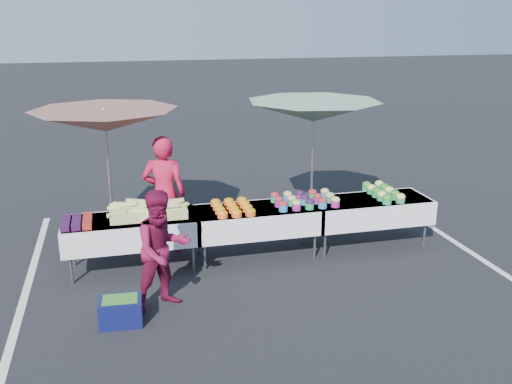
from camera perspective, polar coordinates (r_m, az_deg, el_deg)
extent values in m
plane|color=black|center=(8.60, 0.00, -6.38)|extent=(80.00, 80.00, 0.00)
cube|color=silver|center=(8.48, -21.69, -8.04)|extent=(0.10, 5.00, 0.00)
cube|color=silver|center=(9.83, 18.45, -4.21)|extent=(0.10, 5.00, 0.00)
cube|color=white|center=(8.11, -12.44, -2.74)|extent=(1.80, 0.75, 0.04)
cube|color=white|center=(8.17, -12.37, -3.80)|extent=(1.86, 0.81, 0.36)
cylinder|color=slate|center=(8.06, -17.98, -7.44)|extent=(0.04, 0.04, 0.39)
cylinder|color=slate|center=(8.60, -17.77, -5.83)|extent=(0.04, 0.04, 0.39)
cylinder|color=slate|center=(8.09, -6.27, -6.56)|extent=(0.04, 0.04, 0.39)
cylinder|color=slate|center=(8.63, -6.83, -5.02)|extent=(0.04, 0.04, 0.39)
cube|color=white|center=(8.34, 0.00, -1.77)|extent=(1.80, 0.75, 0.04)
cube|color=white|center=(8.39, 0.00, -2.81)|extent=(1.86, 0.81, 0.36)
cylinder|color=slate|center=(8.11, -5.14, -6.46)|extent=(0.04, 0.04, 0.39)
cylinder|color=slate|center=(8.65, -5.78, -4.94)|extent=(0.04, 0.04, 0.39)
cylinder|color=slate|center=(8.49, 5.89, -5.37)|extent=(0.04, 0.04, 0.39)
cylinder|color=slate|center=(9.01, 4.61, -3.98)|extent=(0.04, 0.04, 0.39)
cube|color=white|center=(8.93, 11.27, -0.82)|extent=(1.80, 0.75, 0.04)
cube|color=white|center=(8.98, 11.21, -1.79)|extent=(1.86, 0.81, 0.36)
cylinder|color=slate|center=(8.55, 6.90, -5.25)|extent=(0.04, 0.04, 0.39)
cylinder|color=slate|center=(9.06, 5.57, -3.88)|extent=(0.04, 0.04, 0.39)
cylinder|color=slate|center=(9.23, 16.48, -4.12)|extent=(0.04, 0.04, 0.39)
cylinder|color=slate|center=(9.71, 14.74, -2.92)|extent=(0.04, 0.04, 0.39)
cube|color=black|center=(7.87, -18.58, -3.43)|extent=(0.12, 0.12, 0.08)
cube|color=black|center=(8.00, -18.52, -3.08)|extent=(0.12, 0.12, 0.08)
cube|color=black|center=(8.13, -18.46, -2.75)|extent=(0.12, 0.12, 0.08)
cube|color=black|center=(8.26, -18.40, -2.43)|extent=(0.12, 0.12, 0.08)
cube|color=black|center=(7.86, -17.57, -3.36)|extent=(0.12, 0.12, 0.08)
cube|color=black|center=(7.99, -17.52, -3.01)|extent=(0.12, 0.12, 0.08)
cube|color=black|center=(8.12, -17.48, -2.68)|extent=(0.12, 0.12, 0.08)
cube|color=black|center=(8.25, -17.43, -2.36)|extent=(0.12, 0.12, 0.08)
cube|color=#972D10|center=(7.85, -16.55, -3.29)|extent=(0.12, 0.12, 0.08)
cube|color=#972D10|center=(7.98, -16.52, -2.94)|extent=(0.12, 0.12, 0.08)
cube|color=#972D10|center=(8.11, -16.49, -2.61)|extent=(0.12, 0.12, 0.08)
cube|color=#972D10|center=(8.24, -16.46, -2.29)|extent=(0.12, 0.12, 0.08)
cube|color=tan|center=(8.14, -10.74, -1.90)|extent=(1.05, 0.55, 0.14)
cylinder|color=tan|center=(8.29, -8.72, -1.18)|extent=(0.27, 0.09, 0.10)
cylinder|color=tan|center=(8.14, -13.46, -1.30)|extent=(0.27, 0.14, 0.07)
cylinder|color=tan|center=(7.99, -9.94, -1.09)|extent=(0.27, 0.14, 0.09)
cylinder|color=tan|center=(8.14, -13.75, -1.72)|extent=(0.27, 0.15, 0.10)
cylinder|color=tan|center=(8.05, -12.01, -1.49)|extent=(0.27, 0.15, 0.08)
cylinder|color=tan|center=(8.13, -11.07, -1.02)|extent=(0.27, 0.10, 0.10)
cylinder|color=tan|center=(8.02, -11.02, -1.30)|extent=(0.27, 0.07, 0.08)
cylinder|color=tan|center=(7.93, -11.62, -1.88)|extent=(0.27, 0.14, 0.09)
cylinder|color=tan|center=(8.29, -11.97, -0.89)|extent=(0.27, 0.12, 0.08)
cylinder|color=tan|center=(8.24, -7.65, -1.13)|extent=(0.27, 0.16, 0.08)
cylinder|color=tan|center=(8.06, -12.98, -1.46)|extent=(0.27, 0.11, 0.07)
cylinder|color=tan|center=(7.90, -11.26, -2.25)|extent=(0.27, 0.10, 0.07)
cylinder|color=tan|center=(8.24, -10.10, -0.79)|extent=(0.27, 0.12, 0.08)
cylinder|color=tan|center=(7.89, -13.79, -2.12)|extent=(0.27, 0.15, 0.08)
cylinder|color=tan|center=(8.12, -13.20, -1.19)|extent=(0.27, 0.10, 0.08)
cylinder|color=tan|center=(8.08, -9.27, -1.35)|extent=(0.27, 0.16, 0.10)
cylinder|color=tan|center=(8.01, -12.76, -1.23)|extent=(0.27, 0.12, 0.09)
cylinder|color=tan|center=(7.89, -8.71, -1.41)|extent=(0.27, 0.09, 0.07)
cylinder|color=tan|center=(7.95, -8.25, -1.76)|extent=(0.27, 0.10, 0.09)
cylinder|color=tan|center=(8.01, -8.93, -1.76)|extent=(0.27, 0.12, 0.09)
cylinder|color=tan|center=(8.35, -10.19, -1.12)|extent=(0.27, 0.10, 0.08)
cylinder|color=tan|center=(8.11, -8.13, -1.03)|extent=(0.27, 0.14, 0.10)
cylinder|color=tan|center=(8.34, -8.71, -1.06)|extent=(0.27, 0.12, 0.07)
cube|color=white|center=(7.82, -10.18, -3.00)|extent=(0.30, 0.25, 0.05)
cylinder|color=#FF5A1C|center=(7.95, -3.35, -2.41)|extent=(0.15, 0.15, 0.05)
ellipsoid|color=#C8780B|center=(7.94, -3.36, -2.14)|extent=(0.15, 0.15, 0.08)
cylinder|color=#FF5A1C|center=(8.12, -3.59, -2.00)|extent=(0.15, 0.15, 0.05)
ellipsoid|color=#C8780B|center=(8.11, -3.60, -1.73)|extent=(0.15, 0.15, 0.08)
cylinder|color=#FF5A1C|center=(8.29, -3.83, -1.60)|extent=(0.15, 0.15, 0.05)
ellipsoid|color=#C8780B|center=(8.27, -3.83, -1.34)|extent=(0.15, 0.15, 0.08)
cylinder|color=#FF5A1C|center=(8.46, -4.05, -1.22)|extent=(0.15, 0.15, 0.05)
ellipsoid|color=#C8780B|center=(8.44, -4.06, -0.96)|extent=(0.15, 0.15, 0.08)
cylinder|color=#FF5A1C|center=(7.99, -1.94, -2.30)|extent=(0.15, 0.15, 0.05)
ellipsoid|color=#C8780B|center=(7.98, -1.95, -2.03)|extent=(0.15, 0.15, 0.08)
cylinder|color=#FF5A1C|center=(8.16, -2.21, -1.89)|extent=(0.15, 0.15, 0.05)
ellipsoid|color=#C8780B|center=(8.14, -2.22, -1.62)|extent=(0.15, 0.15, 0.08)
cylinder|color=#FF5A1C|center=(8.32, -2.47, -1.50)|extent=(0.15, 0.15, 0.05)
ellipsoid|color=#C8780B|center=(8.31, -2.48, -1.24)|extent=(0.15, 0.15, 0.08)
cylinder|color=#FF5A1C|center=(8.49, -2.72, -1.12)|extent=(0.15, 0.15, 0.05)
ellipsoid|color=#C8780B|center=(8.48, -2.73, -0.86)|extent=(0.15, 0.15, 0.08)
cylinder|color=#FF5A1C|center=(8.03, -0.55, -2.18)|extent=(0.15, 0.15, 0.05)
ellipsoid|color=#C8780B|center=(8.02, -0.55, -1.91)|extent=(0.15, 0.15, 0.08)
cylinder|color=#FF5A1C|center=(8.20, -0.85, -1.78)|extent=(0.15, 0.15, 0.05)
ellipsoid|color=#C8780B|center=(8.18, -0.85, -1.51)|extent=(0.15, 0.15, 0.08)
cylinder|color=#FF5A1C|center=(8.36, -1.13, -1.39)|extent=(0.15, 0.15, 0.05)
ellipsoid|color=#C8780B|center=(8.35, -1.13, -1.13)|extent=(0.15, 0.15, 0.08)
cylinder|color=#FF5A1C|center=(8.53, -1.41, -1.02)|extent=(0.15, 0.15, 0.05)
ellipsoid|color=#C8780B|center=(8.52, -1.41, -0.76)|extent=(0.15, 0.15, 0.08)
cylinder|color=#297CC3|center=(8.20, 2.75, -1.60)|extent=(0.13, 0.13, 0.10)
ellipsoid|color=maroon|center=(8.18, 2.75, -1.20)|extent=(0.14, 0.14, 0.10)
cylinder|color=#99207C|center=(8.40, 2.31, -1.13)|extent=(0.13, 0.13, 0.10)
ellipsoid|color=maroon|center=(8.38, 2.32, -0.74)|extent=(0.14, 0.14, 0.10)
cylinder|color=#249353|center=(8.60, 1.90, -0.68)|extent=(0.13, 0.13, 0.10)
ellipsoid|color=maroon|center=(8.59, 1.90, -0.30)|extent=(0.14, 0.14, 0.10)
cylinder|color=#99207C|center=(8.26, 4.08, -1.49)|extent=(0.13, 0.13, 0.10)
ellipsoid|color=tan|center=(8.24, 4.09, -1.09)|extent=(0.14, 0.14, 0.10)
cylinder|color=#249353|center=(8.46, 3.61, -1.02)|extent=(0.13, 0.13, 0.10)
ellipsoid|color=tan|center=(8.44, 3.62, -0.64)|extent=(0.14, 0.14, 0.10)
cylinder|color=#297CC3|center=(8.66, 3.17, -0.58)|extent=(0.13, 0.13, 0.10)
ellipsoid|color=tan|center=(8.64, 3.18, -0.20)|extent=(0.14, 0.14, 0.10)
cylinder|color=#249353|center=(8.32, 5.39, -1.37)|extent=(0.13, 0.13, 0.10)
ellipsoid|color=#26112D|center=(8.31, 5.40, -0.98)|extent=(0.14, 0.14, 0.10)
cylinder|color=#297CC3|center=(8.52, 4.90, -0.92)|extent=(0.13, 0.13, 0.10)
ellipsoid|color=#26112D|center=(8.50, 4.91, -0.53)|extent=(0.14, 0.14, 0.10)
cylinder|color=#99207C|center=(8.72, 4.43, -0.48)|extent=(0.13, 0.13, 0.10)
ellipsoid|color=#26112D|center=(8.70, 4.44, -0.11)|extent=(0.14, 0.14, 0.10)
cylinder|color=#297CC3|center=(8.39, 6.67, -1.26)|extent=(0.13, 0.13, 0.10)
ellipsoid|color=maroon|center=(8.37, 6.69, -0.88)|extent=(0.14, 0.14, 0.10)
cylinder|color=#99207C|center=(8.59, 6.16, -0.82)|extent=(0.13, 0.13, 0.10)
ellipsoid|color=maroon|center=(8.57, 6.17, -0.43)|extent=(0.14, 0.14, 0.10)
cylinder|color=#249353|center=(8.78, 5.67, -0.39)|extent=(0.13, 0.13, 0.10)
ellipsoid|color=maroon|center=(8.76, 5.68, -0.01)|extent=(0.14, 0.14, 0.10)
cylinder|color=#99207C|center=(8.46, 7.94, -1.16)|extent=(0.13, 0.13, 0.10)
ellipsoid|color=tan|center=(8.44, 7.96, -0.77)|extent=(0.14, 0.14, 0.10)
cylinder|color=#249353|center=(8.66, 7.40, -0.71)|extent=(0.13, 0.13, 0.10)
ellipsoid|color=tan|center=(8.64, 7.42, -0.33)|extent=(0.14, 0.14, 0.10)
cylinder|color=#297CC3|center=(8.85, 6.88, -0.29)|extent=(0.13, 0.13, 0.10)
ellipsoid|color=tan|center=(8.83, 6.90, 0.08)|extent=(0.14, 0.14, 0.10)
cylinder|color=#249353|center=(8.74, 12.96, -0.91)|extent=(0.14, 0.14, 0.08)
ellipsoid|color=#327B20|center=(8.72, 12.98, -0.57)|extent=(0.14, 0.14, 0.11)
cylinder|color=#249353|center=(8.89, 12.44, -0.57)|extent=(0.14, 0.14, 0.08)
ellipsoid|color=#D6BA60|center=(8.87, 12.46, -0.23)|extent=(0.14, 0.14, 0.11)
cylinder|color=#249353|center=(9.04, 11.94, -0.23)|extent=(0.14, 0.14, 0.08)
ellipsoid|color=#327B20|center=(9.03, 11.96, 0.10)|extent=(0.14, 0.14, 0.11)
cylinder|color=#249353|center=(9.20, 11.46, 0.09)|extent=(0.14, 0.14, 0.08)
ellipsoid|color=#D6BA60|center=(9.18, 11.48, 0.42)|extent=(0.14, 0.14, 0.11)
cylinder|color=#249353|center=(9.35, 10.99, 0.41)|extent=(0.14, 0.14, 0.08)
ellipsoid|color=#327B20|center=(9.34, 11.01, 0.73)|extent=(0.14, 0.14, 0.11)
cylinder|color=#249353|center=(8.84, 14.23, -0.80)|extent=(0.14, 0.14, 0.08)
ellipsoid|color=#D6BA60|center=(8.82, 14.26, -0.46)|extent=(0.14, 0.14, 0.11)
cylinder|color=#249353|center=(8.99, 13.70, -0.46)|extent=(0.14, 0.14, 0.08)
ellipsoid|color=#327B20|center=(8.97, 13.72, -0.12)|extent=(0.14, 0.14, 0.11)
cylinder|color=#249353|center=(9.14, 13.18, -0.13)|extent=(0.14, 0.14, 0.08)
ellipsoid|color=#D6BA60|center=(9.12, 13.20, 0.20)|extent=(0.14, 0.14, 0.11)
cylinder|color=#249353|center=(9.29, 12.68, 0.19)|extent=(0.14, 0.14, 0.08)
ellipsoid|color=#327B20|center=(9.28, 12.70, 0.52)|extent=(0.14, 0.14, 0.11)
cylinder|color=#249353|center=(9.45, 12.20, 0.50)|extent=(0.14, 0.14, 0.08)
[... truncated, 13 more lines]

